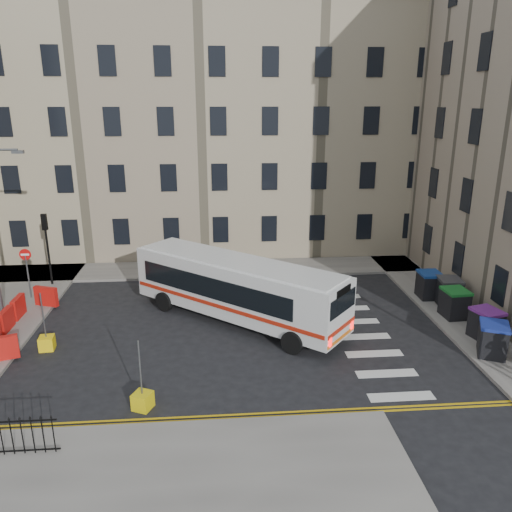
{
  "coord_description": "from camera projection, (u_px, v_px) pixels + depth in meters",
  "views": [
    {
      "loc": [
        -2.51,
        -21.18,
        10.28
      ],
      "look_at": [
        -0.64,
        1.84,
        3.0
      ],
      "focal_mm": 35.0,
      "sensor_mm": 36.0,
      "label": 1
    }
  ],
  "objects": [
    {
      "name": "ground",
      "position": [
        273.0,
        328.0,
        23.42
      ],
      "size": [
        120.0,
        120.0,
        0.0
      ],
      "primitive_type": "plane",
      "color": "black",
      "rests_on": "ground"
    },
    {
      "name": "pavement_north",
      "position": [
        162.0,
        270.0,
        31.11
      ],
      "size": [
        36.0,
        3.2,
        0.15
      ],
      "primitive_type": "cube",
      "color": "slate",
      "rests_on": "ground"
    },
    {
      "name": "pavement_east",
      "position": [
        424.0,
        290.0,
        27.9
      ],
      "size": [
        2.4,
        26.0,
        0.15
      ],
      "primitive_type": "cube",
      "color": "slate",
      "rests_on": "ground"
    },
    {
      "name": "pavement_sw",
      "position": [
        55.0,
        498.0,
        13.35
      ],
      "size": [
        20.0,
        6.0,
        0.15
      ],
      "primitive_type": "cube",
      "color": "slate",
      "rests_on": "ground"
    },
    {
      "name": "terrace_north",
      "position": [
        150.0,
        124.0,
        35.02
      ],
      "size": [
        38.3,
        10.8,
        17.2
      ],
      "color": "tan",
      "rests_on": "ground"
    },
    {
      "name": "traffic_light_nw",
      "position": [
        46.0,
        238.0,
        27.81
      ],
      "size": [
        0.28,
        0.22,
        4.1
      ],
      "color": "black",
      "rests_on": "pavement_west"
    },
    {
      "name": "no_entry_north",
      "position": [
        26.0,
        263.0,
        26.11
      ],
      "size": [
        0.6,
        0.08,
        3.0
      ],
      "color": "#595B5E",
      "rests_on": "pavement_west"
    },
    {
      "name": "roadworks_barriers",
      "position": [
        14.0,
        320.0,
        22.78
      ],
      "size": [
        1.66,
        6.26,
        1.0
      ],
      "color": "red",
      "rests_on": "pavement_west"
    },
    {
      "name": "bus",
      "position": [
        237.0,
        287.0,
        23.73
      ],
      "size": [
        10.02,
        9.08,
        3.01
      ],
      "rotation": [
        0.0,
        0.0,
        0.86
      ],
      "color": "silver",
      "rests_on": "ground"
    },
    {
      "name": "wheelie_bin_a",
      "position": [
        493.0,
        339.0,
        20.49
      ],
      "size": [
        1.52,
        1.6,
        1.39
      ],
      "rotation": [
        0.0,
        0.0,
        -0.43
      ],
      "color": "black",
      "rests_on": "pavement_east"
    },
    {
      "name": "wheelie_bin_b",
      "position": [
        486.0,
        324.0,
        21.93
      ],
      "size": [
        1.36,
        1.47,
        1.35
      ],
      "rotation": [
        0.0,
        0.0,
        0.28
      ],
      "color": "black",
      "rests_on": "pavement_east"
    },
    {
      "name": "wheelie_bin_c",
      "position": [
        455.0,
        303.0,
        24.12
      ],
      "size": [
        1.18,
        1.33,
        1.4
      ],
      "rotation": [
        0.0,
        0.0,
        0.06
      ],
      "color": "black",
      "rests_on": "pavement_east"
    },
    {
      "name": "wheelie_bin_d",
      "position": [
        449.0,
        292.0,
        25.54
      ],
      "size": [
        1.25,
        1.4,
        1.42
      ],
      "rotation": [
        0.0,
        0.0,
        -0.11
      ],
      "color": "black",
      "rests_on": "pavement_east"
    },
    {
      "name": "wheelie_bin_e",
      "position": [
        429.0,
        285.0,
        26.5
      ],
      "size": [
        1.13,
        1.29,
        1.4
      ],
      "rotation": [
        0.0,
        0.0,
        -0.02
      ],
      "color": "black",
      "rests_on": "pavement_east"
    },
    {
      "name": "bollard_yellow",
      "position": [
        47.0,
        343.0,
        21.35
      ],
      "size": [
        0.65,
        0.65,
        0.6
      ],
      "primitive_type": "cube",
      "rotation": [
        0.0,
        0.0,
        0.09
      ],
      "color": "yellow",
      "rests_on": "ground"
    },
    {
      "name": "bollard_chevron",
      "position": [
        143.0,
        401.0,
        17.27
      ],
      "size": [
        0.8,
        0.8,
        0.6
      ],
      "primitive_type": "cube",
      "rotation": [
        0.0,
        0.0,
        -0.43
      ],
      "color": "#DAC20C",
      "rests_on": "ground"
    }
  ]
}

